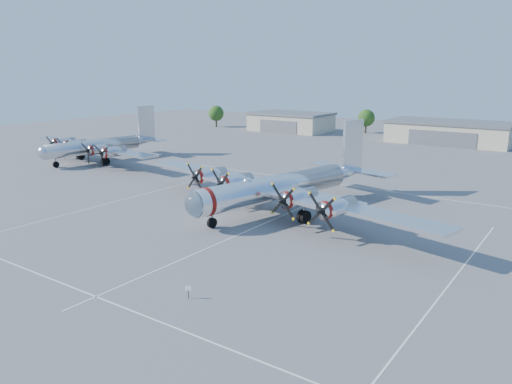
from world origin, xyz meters
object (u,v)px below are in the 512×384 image
Objects in this scene: hangar_west at (291,122)px; main_bomber_b29 at (283,210)px; hangar_center at (450,132)px; bomber_west at (100,161)px; tree_far_west at (216,113)px; info_placard at (188,290)px; tree_west at (366,118)px.

main_bomber_b29 is (43.68, -74.40, -2.71)m from hangar_west.
hangar_west is 0.79× the size of hangar_center.
main_bomber_b29 reaches higher than bomber_west.
tree_far_west reaches higher than main_bomber_b29.
tree_far_west reaches higher than info_placard.
info_placard is at bearing -60.52° from main_bomber_b29.
main_bomber_b29 is 26.69m from info_placard.
bomber_west is 65.57m from info_placard.
hangar_center is 100.23m from info_placard.
info_placard is at bearing -86.51° from hangar_center.
hangar_center is 28.41× the size of info_placard.
hangar_center is (45.00, -0.00, -0.00)m from hangar_west.
hangar_center is at bearing -17.82° from tree_west.
main_bomber_b29 is 1.24× the size of bomber_west.
tree_far_west is 46.57m from tree_west.
hangar_center is 0.60× the size of main_bomber_b29.
tree_west is at bearing 87.74° from info_placard.
main_bomber_b29 is at bearing 87.83° from info_placard.
info_placard is at bearing -25.63° from bomber_west.
hangar_west is 65.08m from bomber_west.
tree_west is (-25.00, 8.04, 1.51)m from hangar_center.
hangar_west is at bearing 180.00° from hangar_center.
info_placard is (55.35, -35.14, 0.71)m from bomber_west.
tree_far_west is 6.60× the size of info_placard.
hangar_west is 3.40× the size of tree_far_west.
main_bomber_b29 is at bearing -45.72° from tree_far_west.
bomber_west is (-24.25, -72.92, -4.22)m from tree_west.
tree_far_west is 64.49m from bomber_west.
info_placard is (76.09, -96.06, -3.51)m from tree_far_west.
info_placard is at bearing -62.94° from hangar_west.
tree_west is at bearing 162.18° from hangar_center.
hangar_center is at bearing 3.24° from tree_far_west.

